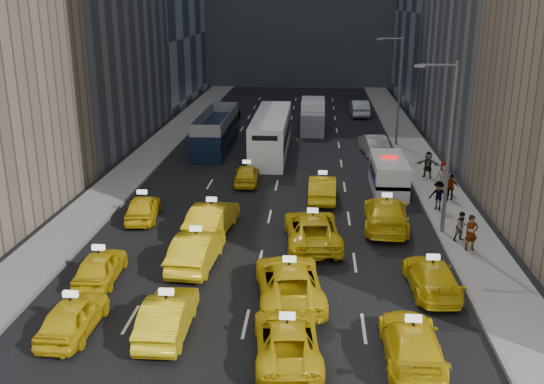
{
  "coord_description": "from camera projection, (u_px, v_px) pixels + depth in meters",
  "views": [
    {
      "loc": [
        2.51,
        -18.42,
        11.92
      ],
      "look_at": [
        0.26,
        12.36,
        2.0
      ],
      "focal_mm": 40.0,
      "sensor_mm": 36.0,
      "label": 1
    }
  ],
  "objects": [
    {
      "name": "taxi_9",
      "position": [
        196.0,
        249.0,
        28.05
      ],
      "size": [
        2.02,
        5.01,
        1.62
      ],
      "primitive_type": "imported",
      "rotation": [
        0.0,
        0.0,
        3.08
      ],
      "color": "yellow",
      "rests_on": "ground"
    },
    {
      "name": "nypd_van",
      "position": [
        388.0,
        175.0,
        38.96
      ],
      "size": [
        2.19,
        5.43,
        2.32
      ],
      "rotation": [
        0.0,
        0.0,
        -0.02
      ],
      "color": "silver",
      "rests_on": "ground"
    },
    {
      "name": "misc_car_2",
      "position": [
        315.0,
        106.0,
        66.16
      ],
      "size": [
        2.05,
        4.64,
        1.33
      ],
      "primitive_type": "imported",
      "rotation": [
        0.0,
        0.0,
        3.19
      ],
      "color": "slate",
      "rests_on": "ground"
    },
    {
      "name": "pedestrian_2",
      "position": [
        439.0,
        195.0,
        35.04
      ],
      "size": [
        1.2,
        0.86,
        1.71
      ],
      "primitive_type": "imported",
      "rotation": [
        0.0,
        0.0,
        -0.41
      ],
      "color": "gray",
      "rests_on": "sidewalk_east"
    },
    {
      "name": "taxi_17",
      "position": [
        322.0,
        188.0,
        37.23
      ],
      "size": [
        1.69,
        4.68,
        1.54
      ],
      "primitive_type": "imported",
      "rotation": [
        0.0,
        0.0,
        3.13
      ],
      "color": "yellow",
      "rests_on": "ground"
    },
    {
      "name": "pedestrian_5",
      "position": [
        428.0,
        165.0,
        41.4
      ],
      "size": [
        1.72,
        0.96,
        1.78
      ],
      "primitive_type": "imported",
      "rotation": [
        0.0,
        0.0,
        -0.32
      ],
      "color": "gray",
      "rests_on": "sidewalk_east"
    },
    {
      "name": "city_bus",
      "position": [
        271.0,
        134.0,
        48.19
      ],
      "size": [
        4.24,
        12.57,
        3.19
      ],
      "rotation": [
        0.0,
        0.0,
        0.14
      ],
      "color": "silver",
      "rests_on": "ground"
    },
    {
      "name": "sidewalk_west",
      "position": [
        143.0,
        162.0,
        45.76
      ],
      "size": [
        3.0,
        90.0,
        0.15
      ],
      "primitive_type": "cube",
      "color": "gray",
      "rests_on": "ground"
    },
    {
      "name": "taxi_6",
      "position": [
        287.0,
        339.0,
        20.96
      ],
      "size": [
        2.7,
        5.01,
        1.34
      ],
      "primitive_type": "imported",
      "rotation": [
        0.0,
        0.0,
        3.25
      ],
      "color": "yellow",
      "rests_on": "ground"
    },
    {
      "name": "misc_car_4",
      "position": [
        359.0,
        108.0,
        63.82
      ],
      "size": [
        1.95,
        5.13,
        1.67
      ],
      "primitive_type": "imported",
      "rotation": [
        0.0,
        0.0,
        3.18
      ],
      "color": "#B9BDC2",
      "rests_on": "ground"
    },
    {
      "name": "taxi_4",
      "position": [
        73.0,
        316.0,
        22.4
      ],
      "size": [
        1.7,
        4.07,
        1.38
      ],
      "primitive_type": "imported",
      "rotation": [
        0.0,
        0.0,
        3.12
      ],
      "color": "yellow",
      "rests_on": "ground"
    },
    {
      "name": "taxi_14",
      "position": [
        312.0,
        229.0,
        30.51
      ],
      "size": [
        3.16,
        5.93,
        1.59
      ],
      "primitive_type": "imported",
      "rotation": [
        0.0,
        0.0,
        3.24
      ],
      "color": "yellow",
      "rests_on": "ground"
    },
    {
      "name": "taxi_10",
      "position": [
        289.0,
        281.0,
        24.96
      ],
      "size": [
        3.32,
        5.9,
        1.56
      ],
      "primitive_type": "imported",
      "rotation": [
        0.0,
        0.0,
        3.28
      ],
      "color": "yellow",
      "rests_on": "ground"
    },
    {
      "name": "ground",
      "position": [
        239.0,
        353.0,
        21.31
      ],
      "size": [
        160.0,
        160.0,
        0.0
      ],
      "primitive_type": "plane",
      "color": "black",
      "rests_on": "ground"
    },
    {
      "name": "taxi_16",
      "position": [
        247.0,
        174.0,
        40.44
      ],
      "size": [
        1.7,
        3.93,
        1.32
      ],
      "primitive_type": "imported",
      "rotation": [
        0.0,
        0.0,
        3.18
      ],
      "color": "yellow",
      "rests_on": "ground"
    },
    {
      "name": "taxi_5",
      "position": [
        168.0,
        315.0,
        22.38
      ],
      "size": [
        1.6,
        4.48,
        1.47
      ],
      "primitive_type": "imported",
      "rotation": [
        0.0,
        0.0,
        3.15
      ],
      "color": "yellow",
      "rests_on": "ground"
    },
    {
      "name": "curb_east",
      "position": [
        404.0,
        167.0,
        44.39
      ],
      "size": [
        0.15,
        90.0,
        0.18
      ],
      "primitive_type": "cube",
      "color": "slate",
      "rests_on": "ground"
    },
    {
      "name": "streetlight_far",
      "position": [
        398.0,
        87.0,
        49.55
      ],
      "size": [
        2.15,
        0.22,
        9.0
      ],
      "color": "#595B60",
      "rests_on": "ground"
    },
    {
      "name": "taxi_7",
      "position": [
        412.0,
        342.0,
        20.71
      ],
      "size": [
        1.93,
        4.75,
        1.38
      ],
      "primitive_type": "imported",
      "rotation": [
        0.0,
        0.0,
        3.14
      ],
      "color": "yellow",
      "rests_on": "ground"
    },
    {
      "name": "pedestrian_0",
      "position": [
        471.0,
        233.0,
        29.38
      ],
      "size": [
        0.73,
        0.56,
        1.79
      ],
      "primitive_type": "imported",
      "rotation": [
        0.0,
        0.0,
        0.21
      ],
      "color": "gray",
      "rests_on": "sidewalk_east"
    },
    {
      "name": "sidewalk_east",
      "position": [
        424.0,
        167.0,
        44.3
      ],
      "size": [
        3.0,
        90.0,
        0.15
      ],
      "primitive_type": "cube",
      "color": "gray",
      "rests_on": "ground"
    },
    {
      "name": "double_decker",
      "position": [
        216.0,
        131.0,
        49.65
      ],
      "size": [
        2.48,
        10.37,
        3.01
      ],
      "rotation": [
        0.0,
        0.0,
        -0.01
      ],
      "color": "black",
      "rests_on": "ground"
    },
    {
      "name": "taxi_12",
      "position": [
        143.0,
        208.0,
        33.95
      ],
      "size": [
        2.12,
        4.28,
        1.4
      ],
      "primitive_type": "imported",
      "rotation": [
        0.0,
        0.0,
        3.26
      ],
      "color": "yellow",
      "rests_on": "ground"
    },
    {
      "name": "misc_car_0",
      "position": [
        373.0,
        144.0,
        48.37
      ],
      "size": [
        2.24,
        4.95,
        1.58
      ],
      "primitive_type": "imported",
      "rotation": [
        0.0,
        0.0,
        3.26
      ],
      "color": "#ADB0B5",
      "rests_on": "ground"
    },
    {
      "name": "pedestrian_1",
      "position": [
        462.0,
        226.0,
        30.54
      ],
      "size": [
        0.85,
        0.65,
        1.54
      ],
      "primitive_type": "imported",
      "rotation": [
        0.0,
        0.0,
        0.36
      ],
      "color": "gray",
      "rests_on": "sidewalk_east"
    },
    {
      "name": "pedestrian_3",
      "position": [
        450.0,
        187.0,
        36.84
      ],
      "size": [
        1.02,
        0.71,
        1.59
      ],
      "primitive_type": "imported",
      "rotation": [
        0.0,
        0.0,
        -0.34
      ],
      "color": "gray",
      "rests_on": "sidewalk_east"
    },
    {
      "name": "pedestrian_4",
      "position": [
        443.0,
        177.0,
        38.34
      ],
      "size": [
        0.95,
        0.55,
        1.9
      ],
      "primitive_type": "imported",
      "rotation": [
        0.0,
        0.0,
        -0.05
      ],
      "color": "gray",
      "rests_on": "sidewalk_east"
    },
    {
      "name": "box_truck",
      "position": [
        313.0,
        116.0,
        56.3
      ],
      "size": [
        2.92,
        6.47,
        2.86
      ],
      "rotation": [
        0.0,
        0.0,
        0.13
      ],
      "color": "silver",
      "rests_on": "ground"
    },
    {
      "name": "streetlight_near",
      "position": [
        448.0,
        143.0,
        30.56
      ],
      "size": [
        2.15,
        0.22,
        9.0
      ],
      "color": "#595B60",
      "rests_on": "ground"
    },
    {
      "name": "misc_car_1",
      "position": [
        227.0,
        115.0,
        60.62
      ],
      "size": [
        2.8,
        5.47,
        1.48
      ],
      "primitive_type": "imported",
      "rotation": [
        0.0,
        0.0,
        3.21
      ],
      "color": "black",
      "rests_on": "ground"
    },
    {
      "name": "taxi_15",
      "position": [
        386.0,
        213.0,
        32.68
      ],
      "size": [
        2.69,
        5.81,
        1.65
      ],
      "primitive_type": "imported",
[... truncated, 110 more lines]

